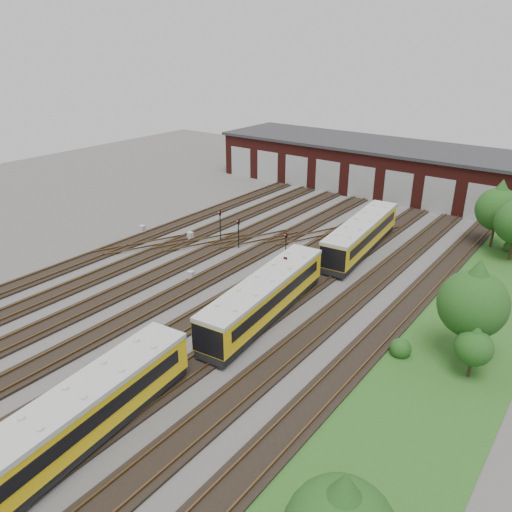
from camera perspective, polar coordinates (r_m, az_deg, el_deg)
The scene contains 19 objects.
ground at distance 40.23m, azimuth -7.38°, elevation -5.44°, with size 120.00×120.00×0.00m, color #4B4845.
track_network at distance 40.65m, azimuth -6.99°, elevation -4.92°, with size 30.40×70.00×0.33m.
maintenance_shed at distance 71.31m, azimuth 15.58°, elevation 9.59°, with size 51.00×12.50×6.35m.
grass_verge at distance 40.26m, azimuth 23.70°, elevation -7.36°, with size 8.00×55.00×0.05m, color #244F1A.
metro_train at distance 37.03m, azimuth 1.02°, elevation -4.67°, with size 4.06×46.56×2.97m.
signal_mast_0 at distance 49.74m, azimuth -2.02°, elevation 3.05°, with size 0.30×0.28×3.03m.
signal_mast_1 at distance 51.68m, azimuth -4.13°, elevation 3.95°, with size 0.29×0.28×3.26m.
signal_mast_2 at distance 46.07m, azimuth 3.43°, elevation 1.32°, with size 0.26×0.24×3.10m.
signal_mast_3 at distance 40.12m, azimuth 3.34°, elevation -1.78°, with size 0.32×0.30×3.46m.
relay_cabinet_0 at distance 55.19m, azimuth -12.84°, elevation 2.94°, with size 0.59×0.49×0.98m, color #B3B6B8.
relay_cabinet_1 at distance 52.51m, azimuth -7.52°, elevation 2.25°, with size 0.56×0.47×0.94m, color #B3B6B8.
relay_cabinet_2 at distance 43.84m, azimuth -7.46°, elevation -2.25°, with size 0.52×0.43×0.86m, color #B3B6B8.
relay_cabinet_3 at distance 54.23m, azimuth 11.77°, elevation 2.71°, with size 0.63×0.52×1.05m, color #B3B6B8.
relay_cabinet_4 at distance 50.76m, azimuth 9.83°, elevation 1.30°, with size 0.53×0.44×0.89m, color #B3B6B8.
tree_0 at distance 54.50m, azimuth 26.00°, elevation 5.34°, with size 4.25×4.25×7.04m.
tree_2 at distance 34.02m, azimuth 23.67°, elevation -4.27°, with size 4.34×4.34×7.20m.
tree_3 at distance 33.35m, azimuth 23.71°, elevation -9.16°, with size 2.30×2.30×3.81m.
bush_0 at distance 34.88m, azimuth 16.22°, elevation -9.83°, with size 1.42×1.42×1.42m, color #154413.
bush_1 at distance 55.42m, azimuth 27.09°, elevation 1.12°, with size 1.29×1.29×1.29m, color #154413.
Camera 1 is at (25.09, -24.79, 19.35)m, focal length 35.00 mm.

